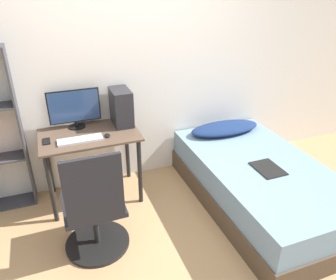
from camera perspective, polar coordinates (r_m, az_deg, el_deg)
name	(u,v)px	position (r m, az deg, el deg)	size (l,w,h in m)	color
ground_plane	(178,266)	(2.92, 1.81, -21.07)	(14.00, 14.00, 0.00)	tan
wall_back	(124,72)	(3.55, -7.64, 11.67)	(8.00, 0.05, 2.50)	silver
desk	(90,145)	(3.39, -13.36, -0.87)	(0.96, 0.62, 0.76)	brown
office_chair	(95,215)	(2.85, -12.60, -12.59)	(0.57, 0.57, 1.02)	black
bed	(259,183)	(3.54, 15.63, -7.29)	(1.13, 2.04, 0.48)	#4C3D2D
pillow	(225,128)	(3.94, 9.87, 2.05)	(0.86, 0.36, 0.11)	navy
magazine	(268,169)	(3.32, 17.01, -4.77)	(0.24, 0.32, 0.01)	black
monitor	(74,108)	(3.44, -15.99, 5.41)	(0.51, 0.17, 0.40)	black
keyboard	(80,140)	(3.21, -15.04, 0.03)	(0.42, 0.13, 0.02)	silver
pc_tower	(121,107)	(3.43, -8.16, 5.70)	(0.19, 0.32, 0.37)	#232328
mouse	(107,136)	(3.24, -10.51, 0.77)	(0.06, 0.09, 0.02)	black
phone	(46,141)	(3.29, -20.41, -0.22)	(0.07, 0.14, 0.01)	black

